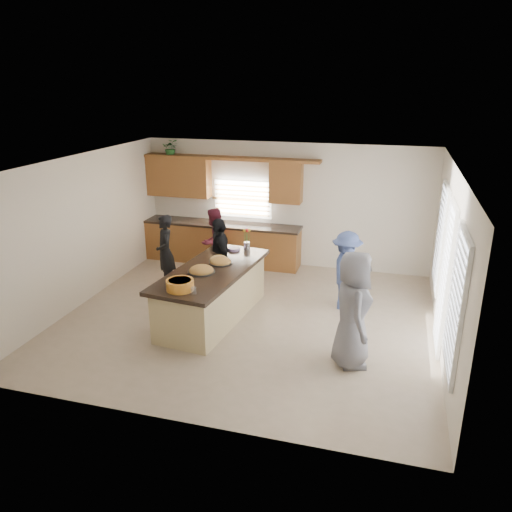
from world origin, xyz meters
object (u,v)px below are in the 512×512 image
(woman_left_mid, at_px, (214,241))
(woman_right_back, at_px, (346,271))
(salad_bowl, at_px, (180,284))
(woman_left_back, at_px, (165,252))
(woman_right_front, at_px, (353,310))
(woman_left_front, at_px, (220,258))
(island, at_px, (213,295))

(woman_left_mid, distance_m, woman_right_back, 3.15)
(salad_bowl, height_order, woman_left_back, woman_left_back)
(salad_bowl, height_order, woman_right_front, woman_right_front)
(salad_bowl, xyz_separation_m, woman_right_front, (2.68, 0.12, -0.15))
(woman_left_back, distance_m, woman_right_front, 4.39)
(woman_left_front, bearing_deg, salad_bowl, -32.92)
(woman_left_back, distance_m, woman_right_back, 3.63)
(woman_left_back, xyz_separation_m, woman_left_front, (1.21, -0.10, 0.03))
(woman_right_back, xyz_separation_m, woman_right_front, (0.30, -1.96, 0.15))
(woman_left_mid, relative_size, woman_right_back, 0.99)
(woman_right_back, bearing_deg, salad_bowl, 131.70)
(island, relative_size, woman_left_mid, 1.90)
(island, distance_m, woman_right_front, 2.72)
(woman_left_back, xyz_separation_m, woman_right_back, (3.63, 0.01, -0.02))
(woman_left_back, bearing_deg, island, 18.26)
(island, bearing_deg, salad_bowl, -92.08)
(salad_bowl, bearing_deg, island, 81.54)
(woman_right_front, bearing_deg, woman_left_back, 48.62)
(woman_right_back, bearing_deg, woman_right_front, -170.72)
(woman_left_mid, height_order, woman_right_back, woman_right_back)
(woman_left_mid, xyz_separation_m, woman_right_back, (2.97, -1.03, 0.01))
(island, relative_size, woman_right_back, 1.88)
(salad_bowl, xyz_separation_m, woman_left_front, (-0.04, 1.96, -0.24))
(island, distance_m, woman_left_mid, 2.25)
(woman_left_mid, relative_size, woman_left_front, 0.93)
(woman_left_back, bearing_deg, salad_bowl, -3.42)
(salad_bowl, distance_m, woman_left_back, 2.43)
(salad_bowl, bearing_deg, woman_right_back, 41.07)
(woman_right_front, bearing_deg, woman_left_mid, 32.59)
(island, relative_size, woman_left_front, 1.76)
(island, relative_size, salad_bowl, 6.46)
(salad_bowl, relative_size, woman_left_mid, 0.29)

